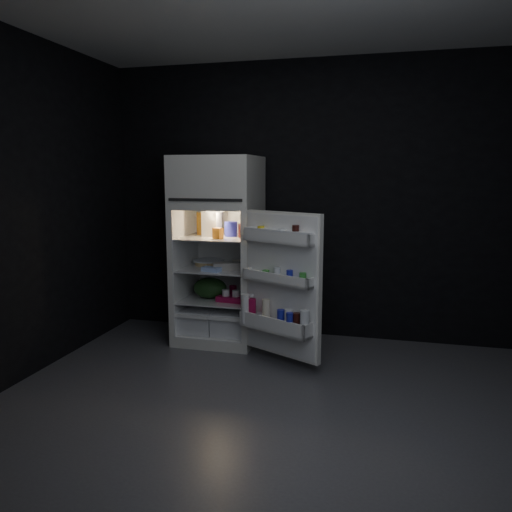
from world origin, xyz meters
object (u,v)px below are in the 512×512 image
(yogurt_tray, at_px, (232,299))
(egg_carton, at_px, (228,266))
(refrigerator, at_px, (219,243))
(fridge_door, at_px, (280,287))
(milk_jug, at_px, (212,224))

(yogurt_tray, bearing_deg, egg_carton, 173.02)
(refrigerator, relative_size, egg_carton, 6.24)
(fridge_door, distance_m, milk_jug, 1.04)
(fridge_door, relative_size, egg_carton, 4.28)
(refrigerator, height_order, yogurt_tray, refrigerator)
(refrigerator, bearing_deg, yogurt_tray, -40.86)
(refrigerator, distance_m, fridge_door, 0.94)
(refrigerator, height_order, fridge_door, refrigerator)
(fridge_door, height_order, egg_carton, fridge_door)
(milk_jug, height_order, egg_carton, milk_jug)
(milk_jug, xyz_separation_m, yogurt_tray, (0.23, -0.11, -0.69))
(refrigerator, relative_size, fridge_door, 1.46)
(refrigerator, distance_m, yogurt_tray, 0.55)
(fridge_door, relative_size, yogurt_tray, 4.47)
(milk_jug, height_order, yogurt_tray, milk_jug)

